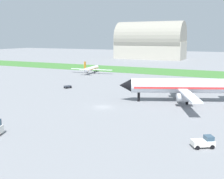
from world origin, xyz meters
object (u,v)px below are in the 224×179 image
object	(u,v)px
baggage_cart_near_gate	(68,87)
pushback_tug_by_runway	(204,142)
airplane_midfield_jet	(181,86)
airplane_taxiing_turboprop	(91,69)

from	to	relation	value
baggage_cart_near_gate	pushback_tug_by_runway	distance (m)	61.50
baggage_cart_near_gate	pushback_tug_by_runway	xyz separation A→B (m)	(50.78, -34.69, 0.34)
airplane_midfield_jet	baggage_cart_near_gate	distance (m)	40.90
airplane_midfield_jet	baggage_cart_near_gate	size ratio (longest dim) A/B	11.42
pushback_tug_by_runway	baggage_cart_near_gate	bearing A→B (deg)	113.32
pushback_tug_by_runway	airplane_midfield_jet	bearing A→B (deg)	75.94
airplane_taxiing_turboprop	pushback_tug_by_runway	size ratio (longest dim) A/B	5.48
airplane_taxiing_turboprop	pushback_tug_by_runway	world-z (taller)	airplane_taxiing_turboprop
airplane_midfield_jet	pushback_tug_by_runway	world-z (taller)	airplane_midfield_jet
airplane_midfield_jet	pushback_tug_by_runway	distance (m)	32.83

